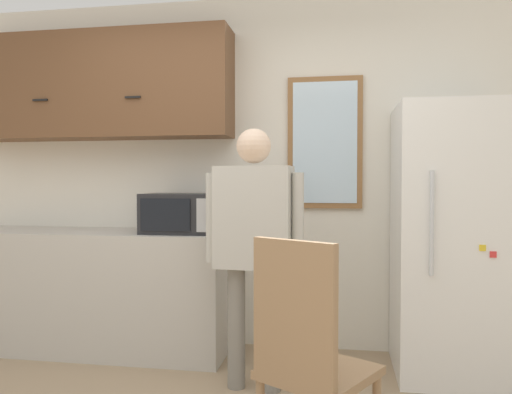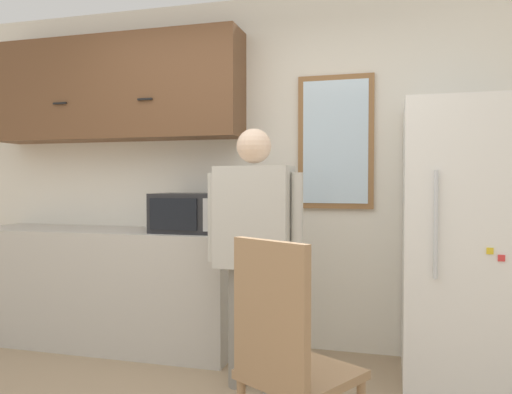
{
  "view_description": "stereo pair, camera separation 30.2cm",
  "coord_description": "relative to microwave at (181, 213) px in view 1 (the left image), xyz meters",
  "views": [
    {
      "loc": [
        0.75,
        -1.95,
        1.27
      ],
      "look_at": [
        0.24,
        1.03,
        1.18
      ],
      "focal_mm": 35.0,
      "sensor_mm": 36.0,
      "label": 1
    },
    {
      "loc": [
        1.05,
        -1.89,
        1.27
      ],
      "look_at": [
        0.24,
        1.03,
        1.18
      ],
      "focal_mm": 35.0,
      "sensor_mm": 36.0,
      "label": 2
    }
  ],
  "objects": [
    {
      "name": "person",
      "position": [
        0.63,
        -0.49,
        -0.07
      ],
      "size": [
        0.61,
        0.25,
        1.6
      ],
      "rotation": [
        0.0,
        0.0,
        -0.07
      ],
      "color": "gray",
      "rests_on": "ground_plane"
    },
    {
      "name": "back_wall",
      "position": [
        0.4,
        0.37,
        0.3
      ],
      "size": [
        6.0,
        0.06,
        2.7
      ],
      "color": "silver",
      "rests_on": "ground_plane"
    },
    {
      "name": "microwave",
      "position": [
        0.0,
        0.0,
        0.0
      ],
      "size": [
        0.51,
        0.4,
        0.29
      ],
      "color": "#232326",
      "rests_on": "counter"
    },
    {
      "name": "chair",
      "position": [
        1.01,
        -1.34,
        -0.5
      ],
      "size": [
        0.6,
        0.6,
        1.04
      ],
      "rotation": [
        0.0,
        0.0,
        2.62
      ],
      "color": "#997551",
      "rests_on": "ground_plane"
    },
    {
      "name": "upper_cabinets",
      "position": [
        -0.73,
        0.17,
        0.97
      ],
      "size": [
        2.13,
        0.36,
        0.81
      ],
      "color": "brown"
    },
    {
      "name": "window",
      "position": [
        1.03,
        0.33,
        0.52
      ],
      "size": [
        0.56,
        0.05,
        0.99
      ],
      "color": "olive"
    },
    {
      "name": "counter",
      "position": [
        -0.73,
        0.03,
        -0.6
      ],
      "size": [
        2.13,
        0.62,
        0.9
      ],
      "color": "#BCB7AD",
      "rests_on": "ground_plane"
    },
    {
      "name": "refrigerator",
      "position": [
        1.89,
        -0.03,
        -0.16
      ],
      "size": [
        0.76,
        0.75,
        1.78
      ],
      "color": "white",
      "rests_on": "ground_plane"
    }
  ]
}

